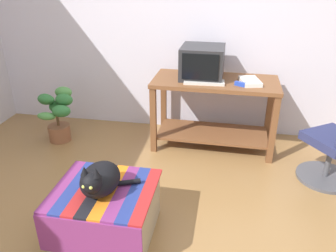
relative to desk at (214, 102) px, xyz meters
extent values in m
plane|color=olive|center=(-0.31, -1.60, -0.51)|extent=(14.00, 14.00, 0.00)
cube|color=silver|center=(-0.31, 0.45, 0.79)|extent=(8.00, 0.10, 2.60)
cube|color=brown|center=(-0.61, -0.25, -0.15)|extent=(0.06, 0.06, 0.71)
cube|color=brown|center=(0.60, -0.27, -0.15)|extent=(0.06, 0.06, 0.71)
cube|color=brown|center=(0.61, 0.25, -0.15)|extent=(0.06, 0.06, 0.71)
cube|color=brown|center=(-0.60, 0.27, -0.15)|extent=(0.06, 0.06, 0.71)
cube|color=brown|center=(0.00, 0.00, -0.37)|extent=(1.19, 0.53, 0.02)
cube|color=brown|center=(0.00, 0.00, 0.22)|extent=(1.29, 0.62, 0.04)
cube|color=#28282B|center=(-0.15, 0.06, 0.25)|extent=(0.31, 0.31, 0.02)
cube|color=#28282B|center=(-0.15, 0.06, 0.41)|extent=(0.44, 0.44, 0.33)
cube|color=black|center=(-0.15, -0.17, 0.41)|extent=(0.35, 0.02, 0.25)
cube|color=beige|center=(-0.11, -0.13, 0.26)|extent=(0.41, 0.17, 0.02)
cube|color=white|center=(0.34, -0.05, 0.26)|extent=(0.23, 0.31, 0.04)
cube|color=tan|center=(-0.68, -1.51, -0.32)|extent=(0.68, 0.59, 0.37)
cube|color=#7A2D6B|center=(-0.68, -1.83, -0.29)|extent=(0.71, 0.01, 0.30)
cube|color=#7A2D6B|center=(-0.99, -1.51, -0.13)|extent=(0.09, 0.64, 0.02)
cube|color=navy|center=(-0.91, -1.51, -0.13)|extent=(0.09, 0.64, 0.02)
cube|color=#AD2323|center=(-0.82, -1.51, -0.13)|extent=(0.09, 0.64, 0.02)
cube|color=black|center=(-0.73, -1.51, -0.13)|extent=(0.09, 0.64, 0.02)
cube|color=orange|center=(-0.64, -1.51, -0.13)|extent=(0.09, 0.64, 0.02)
cube|color=#7A2D6B|center=(-0.55, -1.51, -0.13)|extent=(0.09, 0.64, 0.02)
cube|color=navy|center=(-0.46, -1.51, -0.13)|extent=(0.09, 0.64, 0.02)
cube|color=#AD2323|center=(-0.37, -1.51, -0.13)|extent=(0.09, 0.64, 0.02)
ellipsoid|color=black|center=(-0.69, -1.54, -0.02)|extent=(0.28, 0.36, 0.21)
sphere|color=black|center=(-0.69, -1.67, 0.04)|extent=(0.14, 0.14, 0.14)
cylinder|color=black|center=(-0.57, -1.45, -0.10)|extent=(0.27, 0.14, 0.04)
cone|color=black|center=(-0.73, -1.67, 0.12)|extent=(0.06, 0.06, 0.06)
cone|color=black|center=(-0.65, -1.67, 0.12)|extent=(0.06, 0.06, 0.06)
sphere|color=#C6D151|center=(-0.72, -1.73, 0.05)|extent=(0.02, 0.02, 0.02)
sphere|color=#C6D151|center=(-0.67, -1.73, 0.05)|extent=(0.02, 0.02, 0.02)
cylinder|color=brown|center=(-1.72, -0.20, -0.42)|extent=(0.24, 0.24, 0.18)
cylinder|color=brown|center=(-1.72, -0.20, -0.25)|extent=(0.03, 0.03, 0.15)
ellipsoid|color=#2D7033|center=(-1.62, -0.18, -0.02)|extent=(0.20, 0.13, 0.13)
ellipsoid|color=#4C8E42|center=(-1.67, -0.08, 0.03)|extent=(0.19, 0.13, 0.12)
ellipsoid|color=#2D7033|center=(-1.75, -0.12, -0.13)|extent=(0.16, 0.15, 0.13)
ellipsoid|color=#2D7033|center=(-1.84, -0.17, -0.03)|extent=(0.19, 0.10, 0.13)
ellipsoid|color=#2D7033|center=(-1.80, -0.23, -0.01)|extent=(0.18, 0.09, 0.09)
ellipsoid|color=#4C8E42|center=(-1.76, -0.34, -0.16)|extent=(0.21, 0.10, 0.08)
ellipsoid|color=#2D7033|center=(-1.60, -0.30, -0.10)|extent=(0.20, 0.15, 0.13)
cylinder|color=#4C4C51|center=(1.09, -0.48, -0.49)|extent=(0.52, 0.52, 0.03)
cylinder|color=#4C4C51|center=(1.09, -0.48, -0.31)|extent=(0.05, 0.05, 0.34)
cube|color=navy|center=(1.09, -0.48, -0.10)|extent=(0.58, 0.58, 0.08)
cube|color=#2342B7|center=(0.25, -0.15, 0.26)|extent=(0.11, 0.08, 0.04)
cylinder|color=black|center=(0.34, 0.01, 0.25)|extent=(0.10, 0.11, 0.01)
camera|label=1|loc=(0.11, -3.34, 1.30)|focal=35.86mm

